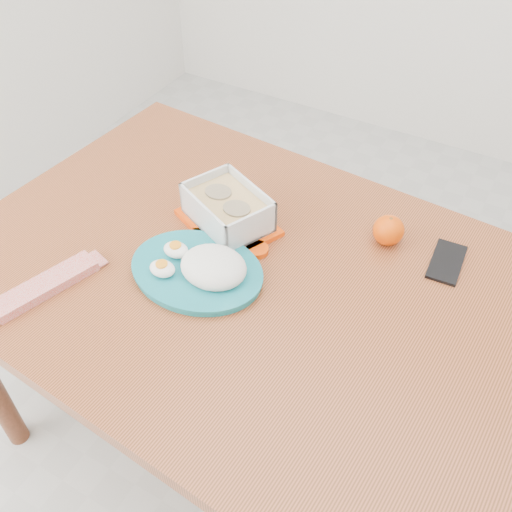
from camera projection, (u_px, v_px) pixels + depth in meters
The scene contains 7 objects.
ground at pixel (324, 414), 1.85m from camera, with size 3.50×3.50×0.00m, color #B7B7B2.
dining_table at pixel (256, 300), 1.31m from camera, with size 1.44×1.02×0.75m.
food_container at pixel (228, 210), 1.35m from camera, with size 0.27×0.25×0.10m.
orange_fruit at pixel (388, 230), 1.31m from camera, with size 0.07×0.07×0.07m, color #E63304.
rice_plate at pixel (202, 267), 1.24m from camera, with size 0.31×0.31×0.08m.
candy_bar at pixel (45, 286), 1.22m from camera, with size 0.23×0.06×0.02m, color red.
smartphone at pixel (447, 262), 1.28m from camera, with size 0.07×0.13×0.01m, color black.
Camera 1 is at (0.28, -0.95, 1.66)m, focal length 40.00 mm.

